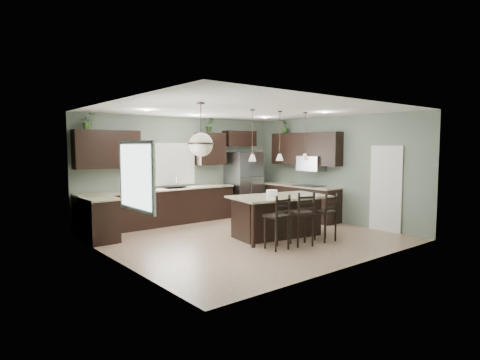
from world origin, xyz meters
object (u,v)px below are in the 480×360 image
(bar_stool_center, at_px, (302,219))
(plant_back_left, at_px, (88,121))
(kitchen_island, at_px, (279,216))
(bar_stool_left, at_px, (277,222))
(serving_dish, at_px, (272,193))
(refrigerator, at_px, (244,184))
(bar_stool_right, at_px, (325,217))

(bar_stool_center, distance_m, plant_back_left, 5.23)
(kitchen_island, relative_size, bar_stool_left, 1.96)
(kitchen_island, height_order, serving_dish, serving_dish)
(kitchen_island, distance_m, serving_dish, 0.57)
(refrigerator, distance_m, kitchen_island, 3.04)
(bar_stool_left, height_order, bar_stool_center, bar_stool_center)
(kitchen_island, bearing_deg, bar_stool_center, -93.10)
(bar_stool_center, distance_m, bar_stool_right, 0.68)
(refrigerator, distance_m, plant_back_left, 4.71)
(refrigerator, distance_m, bar_stool_left, 4.07)
(refrigerator, xyz_separation_m, bar_stool_center, (-1.43, -3.58, -0.37))
(refrigerator, height_order, bar_stool_center, refrigerator)
(refrigerator, bearing_deg, kitchen_island, -114.31)
(serving_dish, relative_size, bar_stool_left, 0.22)
(bar_stool_right, distance_m, plant_back_left, 5.70)
(kitchen_island, height_order, bar_stool_center, bar_stool_center)
(bar_stool_left, bearing_deg, kitchen_island, 45.84)
(refrigerator, bearing_deg, bar_stool_center, -111.79)
(refrigerator, relative_size, bar_stool_left, 1.70)
(refrigerator, relative_size, kitchen_island, 0.87)
(kitchen_island, xyz_separation_m, bar_stool_center, (-0.20, -0.85, 0.09))
(serving_dish, xyz_separation_m, bar_stool_right, (0.68, -0.94, -0.48))
(bar_stool_left, relative_size, plant_back_left, 2.96)
(bar_stool_left, distance_m, bar_stool_right, 1.31)
(bar_stool_left, bearing_deg, plant_back_left, 125.33)
(kitchen_island, bearing_deg, plant_back_left, 147.01)
(bar_stool_left, xyz_separation_m, bar_stool_center, (0.62, -0.09, 0.01))
(plant_back_left, bearing_deg, bar_stool_right, -46.54)
(bar_stool_left, xyz_separation_m, bar_stool_right, (1.30, -0.15, -0.03))
(refrigerator, relative_size, plant_back_left, 5.04)
(serving_dish, bearing_deg, bar_stool_center, -89.96)
(refrigerator, relative_size, bar_stool_right, 1.79)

